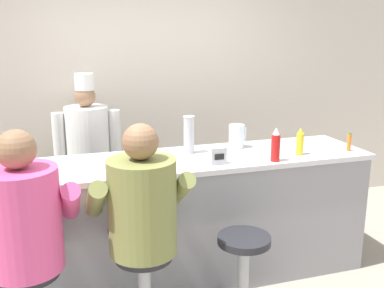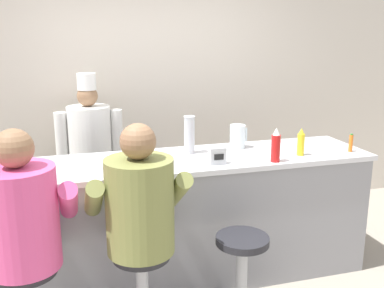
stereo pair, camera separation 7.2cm
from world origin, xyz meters
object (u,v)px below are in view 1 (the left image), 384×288
object	(u,v)px
coffee_mug_blue	(28,165)
cook_in_whites_near	(88,150)
empty_stool_round	(243,264)
mustard_bottle_yellow	(300,142)
ketchup_bottle_red	(276,146)
cup_stack_steel	(189,135)
diner_seated_pink	(24,225)
napkin_dispenser_chrome	(218,156)
diner_seated_olive	(141,211)
breakfast_plate	(116,163)
hot_sauce_bottle_orange	(349,142)
water_pitcher_clear	(237,136)

from	to	relation	value
coffee_mug_blue	cook_in_whites_near	distance (m)	1.11
empty_stool_round	coffee_mug_blue	bearing A→B (deg)	153.46
mustard_bottle_yellow	empty_stool_round	xyz separation A→B (m)	(-0.69, -0.49, -0.70)
ketchup_bottle_red	empty_stool_round	bearing A→B (deg)	-137.21
coffee_mug_blue	cup_stack_steel	distance (m)	1.24
diner_seated_pink	napkin_dispenser_chrome	bearing A→B (deg)	16.85
cup_stack_steel	coffee_mug_blue	bearing A→B (deg)	-174.48
cup_stack_steel	diner_seated_pink	world-z (taller)	diner_seated_pink
mustard_bottle_yellow	diner_seated_olive	bearing A→B (deg)	-161.82
diner_seated_pink	cook_in_whites_near	world-z (taller)	cook_in_whites_near
breakfast_plate	cup_stack_steel	xyz separation A→B (m)	(0.62, 0.14, 0.14)
ketchup_bottle_red	hot_sauce_bottle_orange	bearing A→B (deg)	7.07
cup_stack_steel	napkin_dispenser_chrome	world-z (taller)	cup_stack_steel
empty_stool_round	diner_seated_olive	bearing A→B (deg)	176.98
water_pitcher_clear	diner_seated_pink	size ratio (longest dim) A/B	0.14
ketchup_bottle_red	coffee_mug_blue	world-z (taller)	ketchup_bottle_red
ketchup_bottle_red	napkin_dispenser_chrome	distance (m)	0.45
coffee_mug_blue	empty_stool_round	bearing A→B (deg)	-26.54
breakfast_plate	diner_seated_olive	world-z (taller)	diner_seated_olive
napkin_dispenser_chrome	diner_seated_olive	world-z (taller)	diner_seated_olive
cup_stack_steel	cook_in_whites_near	size ratio (longest dim) A/B	0.19
napkin_dispenser_chrome	cook_in_whites_near	world-z (taller)	cook_in_whites_near
diner_seated_olive	ketchup_bottle_red	bearing A→B (deg)	17.35
diner_seated_olive	empty_stool_round	distance (m)	0.84
hot_sauce_bottle_orange	empty_stool_round	distance (m)	1.41
hot_sauce_bottle_orange	napkin_dispenser_chrome	xyz separation A→B (m)	(-1.17, -0.02, -0.01)
hot_sauce_bottle_orange	coffee_mug_blue	world-z (taller)	hot_sauce_bottle_orange
mustard_bottle_yellow	napkin_dispenser_chrome	xyz separation A→B (m)	(-0.72, -0.04, -0.04)
cup_stack_steel	cook_in_whites_near	xyz separation A→B (m)	(-0.74, 0.86, -0.29)
breakfast_plate	napkin_dispenser_chrome	bearing A→B (deg)	-16.16
mustard_bottle_yellow	napkin_dispenser_chrome	distance (m)	0.72
cook_in_whites_near	cup_stack_steel	bearing A→B (deg)	-49.22
ketchup_bottle_red	empty_stool_round	xyz separation A→B (m)	(-0.41, -0.38, -0.72)
hot_sauce_bottle_orange	breakfast_plate	size ratio (longest dim) A/B	0.55
empty_stool_round	cook_in_whites_near	size ratio (longest dim) A/B	0.39
breakfast_plate	coffee_mug_blue	size ratio (longest dim) A/B	2.16
water_pitcher_clear	diner_seated_pink	distance (m)	1.89
coffee_mug_blue	cup_stack_steel	size ratio (longest dim) A/B	0.42
coffee_mug_blue	cup_stack_steel	xyz separation A→B (m)	(1.23, 0.12, 0.11)
napkin_dispenser_chrome	cook_in_whites_near	size ratio (longest dim) A/B	0.08
diner_seated_pink	coffee_mug_blue	bearing A→B (deg)	88.56
empty_stool_round	breakfast_plate	bearing A→B (deg)	139.03
diner_seated_pink	empty_stool_round	bearing A→B (deg)	-1.53
coffee_mug_blue	cup_stack_steel	bearing A→B (deg)	5.52
mustard_bottle_yellow	hot_sauce_bottle_orange	world-z (taller)	mustard_bottle_yellow
diner_seated_pink	water_pitcher_clear	bearing A→B (deg)	25.81
mustard_bottle_yellow	diner_seated_olive	world-z (taller)	diner_seated_olive
ketchup_bottle_red	coffee_mug_blue	xyz separation A→B (m)	(-1.79, 0.30, -0.08)
cup_stack_steel	diner_seated_pink	xyz separation A→B (m)	(-1.25, -0.77, -0.28)
empty_stool_round	diner_seated_pink	bearing A→B (deg)	178.47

